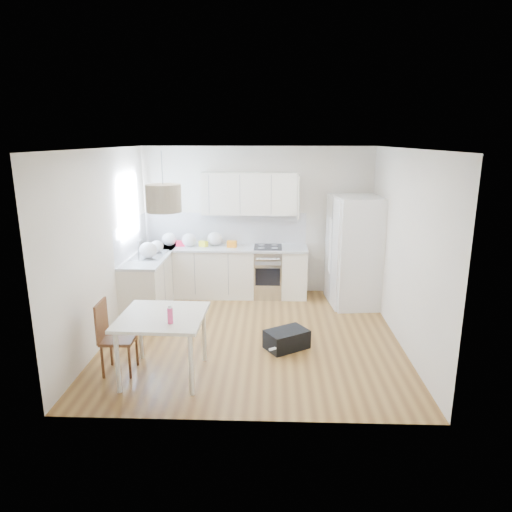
{
  "coord_description": "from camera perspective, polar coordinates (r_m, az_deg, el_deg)",
  "views": [
    {
      "loc": [
        0.27,
        -6.23,
        2.83
      ],
      "look_at": [
        0.03,
        0.4,
        1.12
      ],
      "focal_mm": 32.0,
      "sensor_mm": 36.0,
      "label": 1
    }
  ],
  "objects": [
    {
      "name": "pendant_lamp",
      "position": [
        5.24,
        -11.48,
        7.09
      ],
      "size": [
        0.4,
        0.4,
        0.31
      ],
      "primitive_type": "cylinder",
      "rotation": [
        0.0,
        0.0,
        -0.01
      ],
      "color": "#BCAE90",
      "rests_on": "ceiling"
    },
    {
      "name": "gym_bag",
      "position": [
        6.44,
        3.85,
        -10.33
      ],
      "size": [
        0.67,
        0.61,
        0.26
      ],
      "primitive_type": "cube",
      "rotation": [
        0.0,
        0.0,
        0.57
      ],
      "color": "black",
      "rests_on": "floor"
    },
    {
      "name": "counter_left",
      "position": [
        7.95,
        -13.11,
        0.05
      ],
      "size": [
        0.64,
        1.82,
        0.04
      ],
      "primitive_type": "cube",
      "color": "#ABAEB0",
      "rests_on": "cabinets_left"
    },
    {
      "name": "wall_left",
      "position": [
        6.83,
        -18.33,
        1.23
      ],
      "size": [
        0.0,
        4.2,
        4.2
      ],
      "primitive_type": "plane",
      "rotation": [
        1.57,
        0.0,
        1.57
      ],
      "color": "white",
      "rests_on": "floor"
    },
    {
      "name": "sink",
      "position": [
        7.9,
        -13.21,
        0.06
      ],
      "size": [
        0.5,
        0.8,
        0.16
      ],
      "primitive_type": null,
      "color": "#B7B9BC",
      "rests_on": "counter_left"
    },
    {
      "name": "grocery_bag_b",
      "position": [
        8.38,
        -8.36,
        2.0
      ],
      "size": [
        0.27,
        0.23,
        0.24
      ],
      "primitive_type": "ellipsoid",
      "color": "white",
      "rests_on": "counter_back"
    },
    {
      "name": "window_glassblock",
      "position": [
        7.82,
        -15.61,
        6.02
      ],
      "size": [
        0.02,
        1.0,
        1.0
      ],
      "primitive_type": "cube",
      "color": "#BFE0F9",
      "rests_on": "wall_left"
    },
    {
      "name": "wall_right",
      "position": [
        6.66,
        17.95,
        0.93
      ],
      "size": [
        0.0,
        4.2,
        4.2
      ],
      "primitive_type": "plane",
      "rotation": [
        1.57,
        0.0,
        -1.57
      ],
      "color": "white",
      "rests_on": "floor"
    },
    {
      "name": "cabinets_back",
      "position": [
        8.42,
        -3.96,
        -2.04
      ],
      "size": [
        3.0,
        0.6,
        0.88
      ],
      "primitive_type": "cube",
      "color": "white",
      "rests_on": "floor"
    },
    {
      "name": "snack_yellow",
      "position": [
        8.35,
        -6.59,
        1.52
      ],
      "size": [
        0.17,
        0.15,
        0.1
      ],
      "primitive_type": "cube",
      "rotation": [
        0.0,
        0.0,
        -0.5
      ],
      "color": "yellow",
      "rests_on": "counter_back"
    },
    {
      "name": "floor",
      "position": [
        6.84,
        -0.4,
        -9.93
      ],
      "size": [
        4.2,
        4.2,
        0.0
      ],
      "primitive_type": "plane",
      "color": "brown",
      "rests_on": "ground"
    },
    {
      "name": "dining_chair",
      "position": [
        5.93,
        -16.79,
        -9.7
      ],
      "size": [
        0.4,
        0.4,
        0.92
      ],
      "primitive_type": null,
      "rotation": [
        0.0,
        0.0,
        0.02
      ],
      "color": "#502918",
      "rests_on": "floor"
    },
    {
      "name": "range_oven",
      "position": [
        8.37,
        1.49,
        -2.1
      ],
      "size": [
        0.5,
        0.61,
        0.88
      ],
      "primitive_type": null,
      "color": "#B7B9BC",
      "rests_on": "floor"
    },
    {
      "name": "refrigerator",
      "position": [
        8.02,
        12.34,
        0.58
      ],
      "size": [
        0.99,
        1.04,
        1.9
      ],
      "primitive_type": null,
      "rotation": [
        0.0,
        0.0,
        0.1
      ],
      "color": "white",
      "rests_on": "floor"
    },
    {
      "name": "ceiling",
      "position": [
        6.23,
        -0.45,
        13.3
      ],
      "size": [
        4.2,
        4.2,
        0.0
      ],
      "primitive_type": "plane",
      "rotation": [
        3.14,
        0.0,
        0.0
      ],
      "color": "white",
      "rests_on": "wall_back"
    },
    {
      "name": "grocery_bag_c",
      "position": [
        8.4,
        -5.16,
        2.15
      ],
      "size": [
        0.28,
        0.24,
        0.25
      ],
      "primitive_type": "ellipsoid",
      "color": "white",
      "rests_on": "counter_back"
    },
    {
      "name": "backsplash_back",
      "position": [
        8.52,
        -3.85,
        3.49
      ],
      "size": [
        3.0,
        0.01,
        0.58
      ],
      "primitive_type": "cube",
      "color": "white",
      "rests_on": "wall_back"
    },
    {
      "name": "grocery_bag_a",
      "position": [
        8.48,
        -10.79,
        2.06
      ],
      "size": [
        0.27,
        0.23,
        0.25
      ],
      "primitive_type": "ellipsoid",
      "color": "white",
      "rests_on": "counter_back"
    },
    {
      "name": "cabinets_left",
      "position": [
        8.07,
        -12.92,
        -3.11
      ],
      "size": [
        0.6,
        1.8,
        0.88
      ],
      "primitive_type": "cube",
      "color": "white",
      "rests_on": "floor"
    },
    {
      "name": "backsplash_left",
      "position": [
        7.96,
        -15.28,
        2.23
      ],
      "size": [
        0.01,
        1.8,
        0.58
      ],
      "primitive_type": "cube",
      "color": "white",
      "rests_on": "wall_left"
    },
    {
      "name": "grocery_bag_d",
      "position": [
        8.06,
        -12.3,
        1.19
      ],
      "size": [
        0.23,
        0.19,
        0.2
      ],
      "primitive_type": "ellipsoid",
      "color": "white",
      "rests_on": "counter_back"
    },
    {
      "name": "upper_cabinets",
      "position": [
        8.23,
        -0.89,
        7.82
      ],
      "size": [
        1.7,
        0.32,
        0.75
      ],
      "primitive_type": "cube",
      "color": "white",
      "rests_on": "wall_back"
    },
    {
      "name": "grocery_bag_e",
      "position": [
        7.69,
        -13.32,
        0.73
      ],
      "size": [
        0.29,
        0.25,
        0.26
      ],
      "primitive_type": "ellipsoid",
      "color": "white",
      "rests_on": "counter_left"
    },
    {
      "name": "snack_orange",
      "position": [
        8.25,
        -3.03,
        1.5
      ],
      "size": [
        0.18,
        0.13,
        0.12
      ],
      "primitive_type": "cube",
      "rotation": [
        0.0,
        0.0,
        -0.13
      ],
      "color": "orange",
      "rests_on": "counter_back"
    },
    {
      "name": "drink_bottle",
      "position": [
        5.29,
        -10.69,
        -7.18
      ],
      "size": [
        0.08,
        0.08,
        0.22
      ],
      "primitive_type": "cylinder",
      "rotation": [
        0.0,
        0.0,
        0.3
      ],
      "color": "#EC417C",
      "rests_on": "dining_table"
    },
    {
      "name": "dining_table",
      "position": [
        5.62,
        -11.62,
        -8.08
      ],
      "size": [
        1.03,
        1.03,
        0.79
      ],
      "rotation": [
        0.0,
        0.0,
        -0.03
      ],
      "color": "beige",
      "rests_on": "floor"
    },
    {
      "name": "snack_red",
      "position": [
        8.43,
        -9.44,
        1.56
      ],
      "size": [
        0.17,
        0.12,
        0.1
      ],
      "primitive_type": "cube",
      "rotation": [
        0.0,
        0.0,
        0.22
      ],
      "color": "red",
      "rests_on": "counter_back"
    },
    {
      "name": "wall_back",
      "position": [
        8.46,
        0.19,
        4.41
      ],
      "size": [
        4.2,
        0.0,
        4.2
      ],
      "primitive_type": "plane",
      "rotation": [
        1.57,
        0.0,
        0.0
      ],
      "color": "white",
      "rests_on": "floor"
    },
    {
      "name": "counter_back",
      "position": [
        8.3,
        -4.02,
        1.01
      ],
      "size": [
        3.02,
        0.64,
        0.04
      ],
      "primitive_type": "cube",
      "color": "#ABAEB0",
      "rests_on": "cabinets_back"
    }
  ]
}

